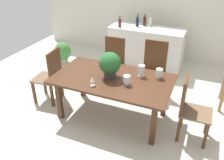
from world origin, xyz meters
TOP-DOWN VIEW (x-y plane):
  - ground_plane at (0.00, 0.00)m, footprint 7.04×7.04m
  - back_wall at (0.00, 2.60)m, footprint 6.40×0.10m
  - dining_table at (0.00, -0.28)m, footprint 1.87×1.05m
  - chair_head_end at (-1.21, -0.27)m, footprint 0.49×0.48m
  - chair_far_right at (0.42, 0.72)m, footprint 0.48×0.42m
  - chair_foot_end at (1.21, -0.28)m, footprint 0.45×0.42m
  - chair_far_left at (-0.42, 0.73)m, footprint 0.45×0.46m
  - flower_centerpiece at (-0.05, -0.27)m, footprint 0.34×0.34m
  - crystal_vase_left at (0.27, -0.39)m, footprint 0.11×0.11m
  - crystal_vase_center_near at (0.67, 0.01)m, footprint 0.11×0.11m
  - crystal_vase_right at (0.39, -0.05)m, footprint 0.10×0.10m
  - wine_glass at (-0.18, -0.62)m, footprint 0.07×0.07m
  - kitchen_counter at (-0.05, 1.82)m, footprint 1.69×0.63m
  - wine_bottle_tall at (-0.04, 1.99)m, footprint 0.08×0.08m
  - wine_bottle_green at (-0.30, 1.86)m, footprint 0.07×0.07m
  - wine_bottle_dark at (-0.64, 1.64)m, footprint 0.07×0.07m
  - wine_bottle_clear at (-0.16, 1.98)m, footprint 0.07×0.07m
  - potted_plant_floor at (-1.97, 1.21)m, footprint 0.41×0.41m

SIDE VIEW (x-z plane):
  - ground_plane at x=0.00m, z-range 0.00..0.00m
  - potted_plant_floor at x=-1.97m, z-range 0.02..0.57m
  - kitchen_counter at x=-0.05m, z-range 0.00..0.96m
  - chair_foot_end at x=1.21m, z-range 0.05..1.04m
  - chair_far_left at x=-0.42m, z-range 0.05..1.06m
  - chair_head_end at x=-1.21m, z-range 0.05..1.08m
  - chair_far_right at x=0.42m, z-range 0.05..1.12m
  - dining_table at x=0.00m, z-range 0.29..1.03m
  - crystal_vase_left at x=0.27m, z-range 0.77..0.92m
  - crystal_vase_center_near at x=0.67m, z-range 0.76..0.92m
  - wine_glass at x=-0.18m, z-range 0.78..0.93m
  - crystal_vase_right at x=0.39m, z-range 0.76..0.96m
  - flower_centerpiece at x=-0.05m, z-range 0.77..1.19m
  - wine_bottle_tall at x=-0.04m, z-range 0.94..1.15m
  - wine_bottle_dark at x=-0.64m, z-range 0.93..1.19m
  - wine_bottle_clear at x=-0.16m, z-range 0.93..1.20m
  - wine_bottle_green at x=-0.30m, z-range 0.93..1.21m
  - back_wall at x=0.00m, z-range 0.00..2.60m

